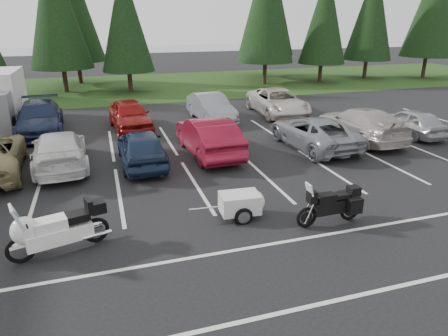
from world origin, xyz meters
TOP-DOWN VIEW (x-y plane):
  - ground at (0.00, 0.00)m, footprint 120.00×120.00m
  - grass_strip at (0.00, 24.00)m, footprint 80.00×16.00m
  - lake_water at (4.00, 55.00)m, footprint 70.00×50.00m
  - stall_markings at (0.00, 2.00)m, footprint 32.00×16.00m
  - conifer_4 at (-5.00, 22.90)m, footprint 4.80×4.80m
  - conifer_5 at (0.00, 21.60)m, footprint 4.14×4.14m
  - conifer_6 at (12.00, 22.10)m, footprint 4.93×4.93m
  - conifer_7 at (17.50, 21.80)m, footprint 4.27×4.27m
  - conifer_8 at (23.00, 22.60)m, footprint 4.53×4.53m
  - conifer_9 at (29.00, 21.30)m, footprint 5.19×5.19m
  - conifer_back_b at (-4.00, 27.50)m, footprint 4.97×4.97m
  - car_near_3 at (-4.23, 4.45)m, footprint 2.38×5.13m
  - car_near_4 at (-1.09, 3.77)m, footprint 1.81×4.39m
  - car_near_5 at (1.84, 4.28)m, footprint 1.98×5.11m
  - car_near_6 at (6.75, 3.79)m, footprint 2.61×5.28m
  - car_near_7 at (9.55, 4.26)m, footprint 2.42×5.52m
  - car_near_8 at (12.53, 4.18)m, footprint 1.75×4.07m
  - car_far_1 at (-5.58, 10.23)m, footprint 2.58×5.64m
  - car_far_2 at (-1.05, 9.55)m, footprint 2.29×4.78m
  - car_far_3 at (3.64, 10.20)m, footprint 1.99×4.78m
  - car_far_4 at (8.01, 10.48)m, footprint 2.81×5.69m
  - touring_motorcycle at (-3.83, -2.21)m, footprint 2.92×1.56m
  - cargo_trailer at (1.18, -1.78)m, footprint 1.75×1.07m
  - adventure_motorcycle at (3.51, -2.93)m, footprint 2.30×0.84m

SIDE VIEW (x-z plane):
  - ground at x=0.00m, z-range 0.00..0.00m
  - lake_water at x=4.00m, z-range -0.01..0.01m
  - stall_markings at x=0.00m, z-range 0.00..0.01m
  - grass_strip at x=0.00m, z-range 0.00..0.01m
  - cargo_trailer at x=1.18m, z-range 0.00..0.78m
  - car_near_8 at x=12.53m, z-range 0.00..1.37m
  - adventure_motorcycle at x=3.51m, z-range 0.00..1.39m
  - car_near_6 at x=6.75m, z-range 0.00..1.44m
  - car_near_3 at x=-4.23m, z-range 0.00..1.45m
  - car_near_4 at x=-1.09m, z-range 0.00..1.49m
  - car_far_3 at x=3.64m, z-range 0.00..1.54m
  - touring_motorcycle at x=-3.83m, z-range 0.00..1.55m
  - car_far_4 at x=8.01m, z-range 0.00..1.55m
  - car_far_2 at x=-1.05m, z-range 0.00..1.58m
  - car_near_7 at x=9.55m, z-range 0.00..1.58m
  - car_far_1 at x=-5.58m, z-range 0.00..1.60m
  - car_near_5 at x=1.84m, z-range 0.00..1.66m
  - conifer_5 at x=0.00m, z-range 0.81..10.45m
  - conifer_7 at x=17.50m, z-range 0.84..10.78m
  - conifer_8 at x=23.00m, z-range 0.89..11.45m
  - conifer_4 at x=-5.00m, z-range 0.95..12.12m
  - conifer_6 at x=12.00m, z-range 0.97..12.45m
  - conifer_back_b at x=-4.00m, z-range 0.98..12.56m
  - conifer_9 at x=29.00m, z-range 1.02..13.12m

